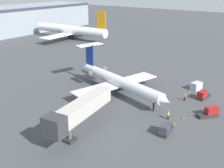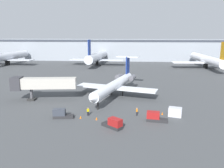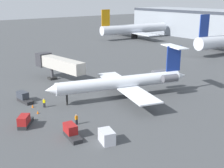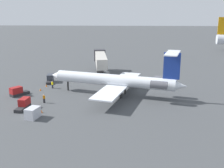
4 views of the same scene
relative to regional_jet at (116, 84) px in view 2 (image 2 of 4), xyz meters
name	(u,v)px [view 2 (image 2 of 4)]	position (x,y,z in m)	size (l,w,h in m)	color
ground_plane	(105,102)	(-2.35, -5.27, -3.37)	(400.00, 400.00, 0.10)	#424447
regional_jet	(116,84)	(0.00, 0.00, 0.00)	(22.18, 29.00, 9.63)	silver
jet_bridge	(40,84)	(-18.63, -5.31, 0.96)	(16.02, 4.86, 5.96)	#B7B2A8
ground_crew_marshaller	(88,112)	(-4.74, -15.24, -2.47)	(0.47, 0.46, 1.69)	black
ground_crew_loader	(137,112)	(5.23, -14.43, -2.47)	(0.28, 0.42, 1.69)	black
baggage_tug_lead	(155,117)	(8.61, -17.29, -2.49)	(4.15, 1.93, 1.90)	#262628
baggage_tug_trailing	(114,124)	(0.99, -21.16, -2.49)	(4.01, 3.58, 1.90)	#262628
baggage_tug_spare	(61,114)	(-9.83, -17.05, -2.49)	(4.14, 1.88, 1.90)	#262628
cargo_container_uld	(175,112)	(12.97, -14.22, -2.41)	(2.95, 2.32, 1.83)	silver
traffic_cone_near	(81,117)	(-5.93, -16.97, -3.05)	(0.36, 0.36, 0.55)	orange
traffic_cone_mid	(97,118)	(-2.66, -17.43, -3.05)	(0.36, 0.36, 0.55)	orange
traffic_cone_far	(162,113)	(10.53, -13.46, -3.05)	(0.36, 0.36, 0.55)	orange
terminal_building	(121,49)	(-2.35, 88.43, 3.01)	(163.83, 24.20, 12.65)	#8C939E
parked_airliner_west_end	(7,57)	(-61.71, 56.54, 1.02)	(29.70, 35.02, 13.48)	silver
parked_airliner_west_mid	(97,57)	(-13.83, 59.32, 1.12)	(28.73, 33.95, 13.69)	silver
parked_airliner_centre	(206,60)	(39.89, 52.74, 0.84)	(32.24, 38.23, 13.14)	white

